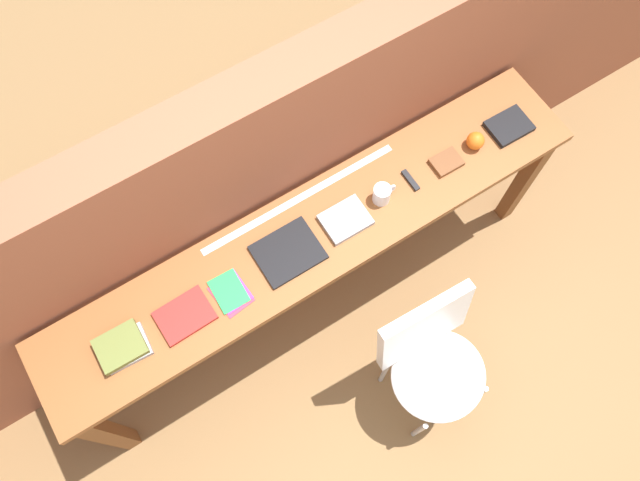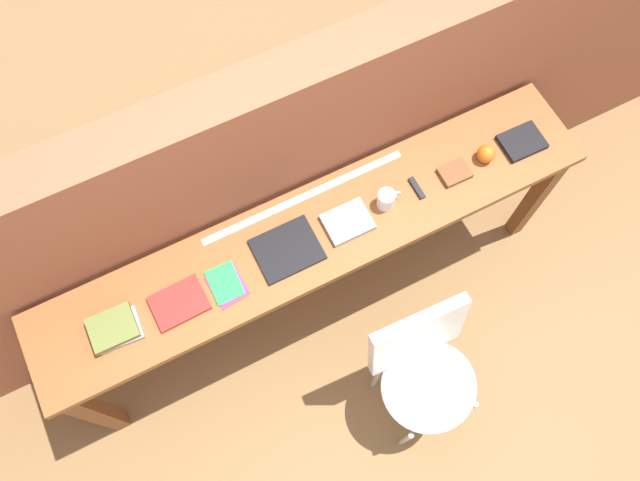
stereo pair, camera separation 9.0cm
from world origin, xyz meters
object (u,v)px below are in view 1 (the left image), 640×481
book_open_centre (288,252)px  multitool_folded (411,180)px  sports_ball_small (475,141)px  chair_white_moulded (433,359)px  pamphlet_pile_colourful (230,292)px  mug (382,194)px  magazine_cycling (185,316)px  book_stack_leftmost (123,347)px  leather_journal_brown (446,162)px  book_repair_rightmost (509,126)px

book_open_centre → multitool_folded: book_open_centre is taller
multitool_folded → sports_ball_small: size_ratio=1.37×
chair_white_moulded → sports_ball_small: 0.99m
pamphlet_pile_colourful → sports_ball_small: sports_ball_small is taller
chair_white_moulded → book_open_centre: 0.82m
chair_white_moulded → mug: size_ratio=8.10×
magazine_cycling → book_open_centre: (0.49, 0.01, -0.00)m
pamphlet_pile_colourful → mug: (0.76, 0.02, 0.04)m
pamphlet_pile_colourful → book_open_centre: bearing=4.4°
book_open_centre → book_stack_leftmost: bearing=-179.9°
book_open_centre → leather_journal_brown: leather_journal_brown is taller
mug → sports_ball_small: bearing=-0.2°
leather_journal_brown → pamphlet_pile_colourful: bearing=-178.3°
magazine_cycling → leather_journal_brown: size_ratio=1.67×
leather_journal_brown → magazine_cycling: bearing=-178.8°
book_open_centre → leather_journal_brown: size_ratio=2.05×
multitool_folded → book_repair_rightmost: 0.53m
magazine_cycling → mug: mug is taller
chair_white_moulded → book_open_centre: book_open_centre is taller
book_open_centre → book_repair_rightmost: (1.16, -0.01, 0.00)m
chair_white_moulded → magazine_cycling: bearing=142.3°
magazine_cycling → multitool_folded: 1.11m
book_open_centre → leather_journal_brown: (0.81, -0.01, 0.00)m
leather_journal_brown → book_repair_rightmost: 0.35m
leather_journal_brown → book_repair_rightmost: bearing=0.7°
book_stack_leftmost → pamphlet_pile_colourful: bearing=-2.4°
pamphlet_pile_colourful → multitool_folded: (0.91, 0.03, 0.00)m
magazine_cycling → pamphlet_pile_colourful: (0.20, -0.01, -0.01)m
chair_white_moulded → book_repair_rightmost: (0.82, 0.64, 0.37)m
chair_white_moulded → pamphlet_pile_colourful: chair_white_moulded is taller
pamphlet_pile_colourful → leather_journal_brown: 1.10m
mug → book_open_centre: bearing=-179.8°
chair_white_moulded → sports_ball_small: sports_ball_small is taller
magazine_cycling → pamphlet_pile_colourful: 0.20m
sports_ball_small → pamphlet_pile_colourful: bearing=-179.0°
mug → sports_ball_small: size_ratio=1.37×
chair_white_moulded → pamphlet_pile_colourful: size_ratio=4.85×
multitool_folded → chair_white_moulded: bearing=-113.3°
magazine_cycling → sports_ball_small: 1.46m
leather_journal_brown → sports_ball_small: (0.16, 0.01, 0.03)m
sports_ball_small → multitool_folded: bearing=179.3°
magazine_cycling → mug: 0.96m
book_repair_rightmost → book_stack_leftmost: bearing=-178.9°
book_stack_leftmost → leather_journal_brown: 1.56m
sports_ball_small → book_repair_rightmost: 0.19m
book_open_centre → book_repair_rightmost: bearing=-0.6°
magazine_cycling → book_open_centre: size_ratio=0.82×
magazine_cycling → mug: bearing=-0.7°
book_stack_leftmost → mug: size_ratio=1.80×
pamphlet_pile_colourful → book_open_centre: (0.29, 0.02, 0.00)m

